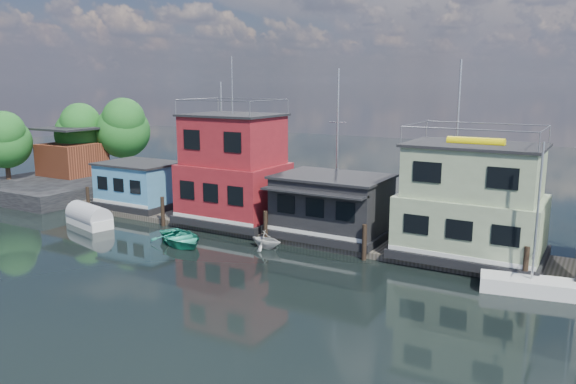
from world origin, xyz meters
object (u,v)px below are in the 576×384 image
Objects in this scene: dinghy_teal at (181,238)px; houseboat_blue at (140,185)px; houseboat_red at (234,171)px; houseboat_green at (472,204)px; dinghy_white at (266,239)px; day_sailer at (531,285)px; houseboat_dark at (332,206)px; tarp_runabout at (89,217)px.

houseboat_blue is at bearing 83.16° from dinghy_teal.
houseboat_red is at bearing 23.83° from dinghy_teal.
dinghy_white is (-11.88, -3.72, -2.96)m from houseboat_green.
houseboat_dark is at bearing 154.02° from day_sailer.
houseboat_green is 1.91× the size of dinghy_teal.
dinghy_teal is (-21.05, -2.31, 0.01)m from day_sailer.
dinghy_white is at bearing 169.95° from day_sailer.
houseboat_green is at bearing 127.07° from day_sailer.
houseboat_dark is at bearing -0.14° from houseboat_red.
tarp_runabout is (-9.29, -5.51, -3.45)m from houseboat_red.
houseboat_dark reaches higher than houseboat_blue.
houseboat_red is (9.50, 0.00, 1.90)m from houseboat_blue.
tarp_runabout is at bearing -168.17° from houseboat_green.
dinghy_teal is (9.15, -0.36, -0.20)m from tarp_runabout.
houseboat_green is at bearing -69.09° from dinghy_white.
day_sailer reaches higher than houseboat_dark.
dinghy_white is 0.51× the size of dinghy_teal.
dinghy_white is 14.52m from tarp_runabout.
tarp_runabout is at bearing -87.80° from houseboat_blue.
tarp_runabout is 9.16m from dinghy_teal.
houseboat_blue reaches higher than tarp_runabout.
tarp_runabout is (0.21, -5.51, -1.55)m from houseboat_blue.
houseboat_red is at bearing -180.00° from houseboat_green.
houseboat_blue is 17.50m from houseboat_dark.
houseboat_green reaches higher than houseboat_dark.
dinghy_teal is at bearing 115.62° from dinghy_white.
houseboat_blue is 11.18m from dinghy_teal.
houseboat_dark is at bearing -179.88° from houseboat_green.
houseboat_green is at bearing 26.82° from tarp_runabout.
houseboat_red is 2.57× the size of tarp_runabout.
houseboat_blue is 1.45× the size of dinghy_teal.
tarp_runabout is at bearing 113.00° from dinghy_teal.
dinghy_teal is (-8.14, -5.84, -1.96)m from houseboat_dark.
houseboat_green reaches higher than tarp_runabout.
houseboat_dark is at bearing -34.36° from dinghy_white.
dinghy_teal is (-17.14, -5.86, -3.09)m from houseboat_green.
dinghy_white is at bearing 22.04° from tarp_runabout.
day_sailer is at bearing -58.51° from dinghy_teal.
dinghy_white is at bearing -42.66° from dinghy_teal.
dinghy_white is 15.79m from day_sailer.
dinghy_teal is (9.36, -5.86, -1.75)m from houseboat_blue.
day_sailer is (12.91, -3.53, -1.97)m from houseboat_dark.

